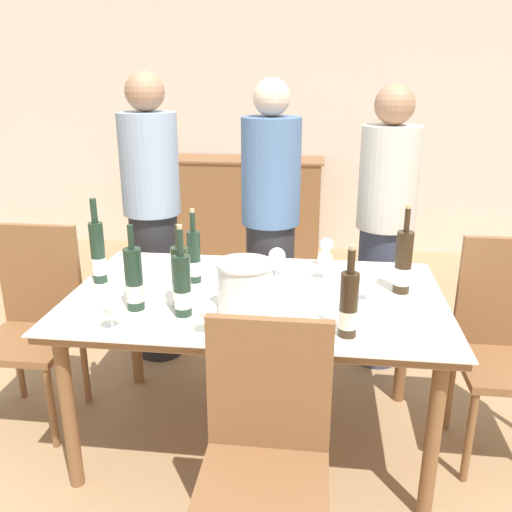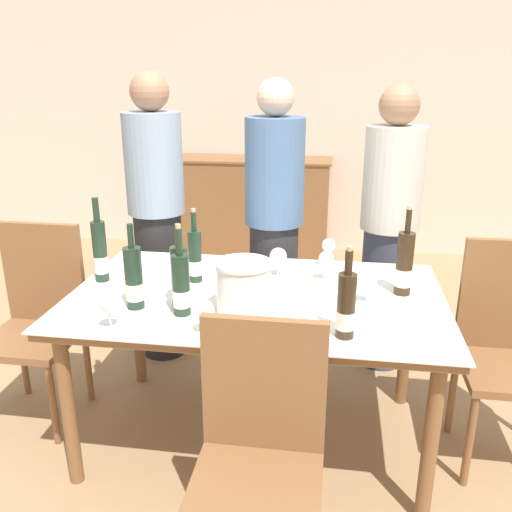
# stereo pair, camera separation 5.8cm
# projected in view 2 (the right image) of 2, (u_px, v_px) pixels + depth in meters

# --- Properties ---
(ground_plane) EXTENTS (12.00, 12.00, 0.00)m
(ground_plane) POSITION_uv_depth(u_px,v_px,m) (256.00, 436.00, 2.64)
(ground_plane) COLOR #A37F56
(back_wall) EXTENTS (8.00, 0.10, 2.80)m
(back_wall) POSITION_uv_depth(u_px,v_px,m) (304.00, 103.00, 5.05)
(back_wall) COLOR beige
(back_wall) RESTS_ON ground_plane
(sideboard_cabinet) EXTENTS (1.54, 0.46, 0.92)m
(sideboard_cabinet) POSITION_uv_depth(u_px,v_px,m) (248.00, 207.00, 5.15)
(sideboard_cabinet) COLOR brown
(sideboard_cabinet) RESTS_ON ground_plane
(dining_table) EXTENTS (1.64, 1.01, 0.75)m
(dining_table) POSITION_uv_depth(u_px,v_px,m) (256.00, 309.00, 2.42)
(dining_table) COLOR brown
(dining_table) RESTS_ON ground_plane
(ice_bucket) EXTENTS (0.23, 0.23, 0.22)m
(ice_bucket) POSITION_uv_depth(u_px,v_px,m) (244.00, 286.00, 2.18)
(ice_bucket) COLOR white
(ice_bucket) RESTS_ON dining_table
(wine_bottle_0) EXTENTS (0.06, 0.06, 0.35)m
(wine_bottle_0) POSITION_uv_depth(u_px,v_px,m) (195.00, 257.00, 2.51)
(wine_bottle_0) COLOR #1E3323
(wine_bottle_0) RESTS_ON dining_table
(wine_bottle_1) EXTENTS (0.07, 0.07, 0.40)m
(wine_bottle_1) POSITION_uv_depth(u_px,v_px,m) (100.00, 252.00, 2.51)
(wine_bottle_1) COLOR #1E3323
(wine_bottle_1) RESTS_ON dining_table
(wine_bottle_2) EXTENTS (0.07, 0.07, 0.38)m
(wine_bottle_2) POSITION_uv_depth(u_px,v_px,m) (181.00, 286.00, 2.17)
(wine_bottle_2) COLOR #1E3323
(wine_bottle_2) RESTS_ON dining_table
(wine_bottle_3) EXTENTS (0.07, 0.07, 0.36)m
(wine_bottle_3) POSITION_uv_depth(u_px,v_px,m) (134.00, 280.00, 2.23)
(wine_bottle_3) COLOR #1E3323
(wine_bottle_3) RESTS_ON dining_table
(wine_bottle_4) EXTENTS (0.07, 0.07, 0.40)m
(wine_bottle_4) POSITION_uv_depth(u_px,v_px,m) (404.00, 265.00, 2.36)
(wine_bottle_4) COLOR #332314
(wine_bottle_4) RESTS_ON dining_table
(wine_bottle_5) EXTENTS (0.07, 0.07, 0.35)m
(wine_bottle_5) POSITION_uv_depth(u_px,v_px,m) (346.00, 307.00, 1.98)
(wine_bottle_5) COLOR #332314
(wine_bottle_5) RESTS_ON dining_table
(wine_bottle_6) EXTENTS (0.07, 0.07, 0.36)m
(wine_bottle_6) POSITION_uv_depth(u_px,v_px,m) (180.00, 278.00, 2.24)
(wine_bottle_6) COLOR #28381E
(wine_bottle_6) RESTS_ON dining_table
(wine_glass_0) EXTENTS (0.07, 0.07, 0.14)m
(wine_glass_0) POSITION_uv_depth(u_px,v_px,m) (205.00, 311.00, 2.01)
(wine_glass_0) COLOR white
(wine_glass_0) RESTS_ON dining_table
(wine_glass_1) EXTENTS (0.08, 0.08, 0.14)m
(wine_glass_1) POSITION_uv_depth(u_px,v_px,m) (278.00, 257.00, 2.57)
(wine_glass_1) COLOR white
(wine_glass_1) RESTS_ON dining_table
(wine_glass_2) EXTENTS (0.07, 0.07, 0.14)m
(wine_glass_2) POSITION_uv_depth(u_px,v_px,m) (109.00, 305.00, 2.05)
(wine_glass_2) COLOR white
(wine_glass_2) RESTS_ON dining_table
(wine_glass_3) EXTENTS (0.07, 0.07, 0.14)m
(wine_glass_3) POSITION_uv_depth(u_px,v_px,m) (326.00, 260.00, 2.52)
(wine_glass_3) COLOR white
(wine_glass_3) RESTS_ON dining_table
(wine_glass_4) EXTENTS (0.07, 0.07, 0.13)m
(wine_glass_4) POSITION_uv_depth(u_px,v_px,m) (368.00, 282.00, 2.28)
(wine_glass_4) COLOR white
(wine_glass_4) RESTS_ON dining_table
(wine_glass_5) EXTENTS (0.07, 0.07, 0.15)m
(wine_glass_5) POSITION_uv_depth(u_px,v_px,m) (328.00, 247.00, 2.71)
(wine_glass_5) COLOR white
(wine_glass_5) RESTS_ON dining_table
(chair_near_front) EXTENTS (0.42, 0.42, 0.94)m
(chair_near_front) POSITION_uv_depth(u_px,v_px,m) (259.00, 445.00, 1.77)
(chair_near_front) COLOR brown
(chair_near_front) RESTS_ON ground_plane
(chair_left_end) EXTENTS (0.42, 0.42, 0.98)m
(chair_left_end) POSITION_uv_depth(u_px,v_px,m) (38.00, 311.00, 2.70)
(chair_left_end) COLOR brown
(chair_left_end) RESTS_ON ground_plane
(chair_right_end) EXTENTS (0.42, 0.42, 1.00)m
(chair_right_end) POSITION_uv_depth(u_px,v_px,m) (509.00, 340.00, 2.39)
(chair_right_end) COLOR brown
(chair_right_end) RESTS_ON ground_plane
(person_host) EXTENTS (0.33, 0.33, 1.69)m
(person_host) POSITION_uv_depth(u_px,v_px,m) (157.00, 221.00, 3.18)
(person_host) COLOR #262628
(person_host) RESTS_ON ground_plane
(person_guest_left) EXTENTS (0.33, 0.33, 1.66)m
(person_guest_left) POSITION_uv_depth(u_px,v_px,m) (274.00, 229.00, 3.09)
(person_guest_left) COLOR #2D2D33
(person_guest_left) RESTS_ON ground_plane
(person_guest_right) EXTENTS (0.33, 0.33, 1.63)m
(person_guest_right) POSITION_uv_depth(u_px,v_px,m) (389.00, 232.00, 3.07)
(person_guest_right) COLOR #383F56
(person_guest_right) RESTS_ON ground_plane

